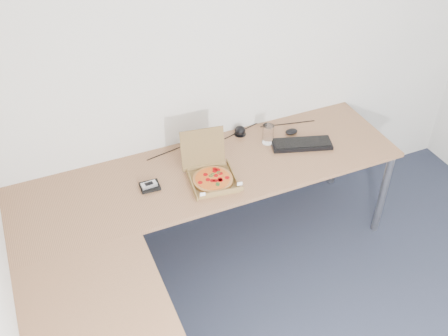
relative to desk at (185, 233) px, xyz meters
name	(u,v)px	position (x,y,z in m)	size (l,w,h in m)	color
room_shell	(448,238)	(0.82, -0.97, 0.55)	(3.50, 3.50, 2.50)	silver
desk	(185,233)	(0.00, 0.00, 0.00)	(2.50, 2.20, 0.73)	#956543
pizza_box	(212,176)	(0.30, 0.33, 0.06)	(0.28, 0.32, 0.28)	olive
drinking_glass	(268,134)	(0.80, 0.55, 0.10)	(0.08, 0.08, 0.14)	silver
keyboard	(302,144)	(0.99, 0.42, 0.04)	(0.40, 0.14, 0.02)	black
mouse	(291,132)	(1.00, 0.57, 0.05)	(0.09, 0.06, 0.03)	black
wallet	(150,186)	(-0.07, 0.41, 0.04)	(0.12, 0.10, 0.02)	black
phone	(149,185)	(-0.08, 0.41, 0.06)	(0.09, 0.05, 0.02)	#B2B5BA
dome_speaker	(240,130)	(0.67, 0.71, 0.06)	(0.08, 0.08, 0.07)	black
cable_bundle	(229,137)	(0.58, 0.71, 0.03)	(0.60, 0.04, 0.01)	black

